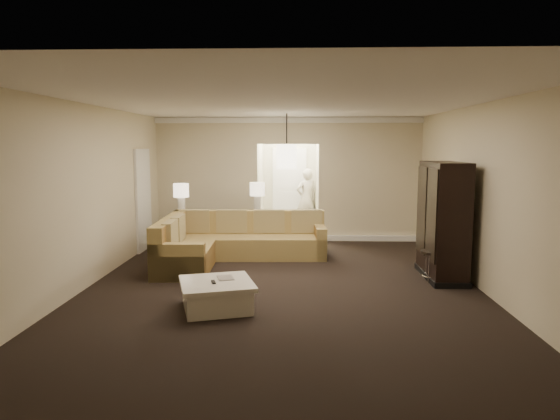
{
  "coord_description": "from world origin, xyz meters",
  "views": [
    {
      "loc": [
        0.23,
        -7.34,
        2.17
      ],
      "look_at": [
        -0.08,
        1.2,
        1.06
      ],
      "focal_mm": 32.0,
      "sensor_mm": 36.0,
      "label": 1
    }
  ],
  "objects_px": {
    "drink_table": "(433,259)",
    "person": "(306,196)",
    "console_table": "(220,227)",
    "sectional_sofa": "(229,242)",
    "armoire": "(443,223)",
    "coffee_table": "(217,295)"
  },
  "relations": [
    {
      "from": "drink_table",
      "to": "person",
      "type": "height_order",
      "value": "person"
    },
    {
      "from": "console_table",
      "to": "person",
      "type": "bearing_deg",
      "value": 42.95
    },
    {
      "from": "sectional_sofa",
      "to": "drink_table",
      "type": "height_order",
      "value": "sectional_sofa"
    },
    {
      "from": "console_table",
      "to": "person",
      "type": "xyz_separation_m",
      "value": [
        1.85,
        2.64,
        0.4
      ]
    },
    {
      "from": "sectional_sofa",
      "to": "drink_table",
      "type": "relative_size",
      "value": 6.1
    },
    {
      "from": "person",
      "to": "drink_table",
      "type": "bearing_deg",
      "value": 86.79
    },
    {
      "from": "console_table",
      "to": "drink_table",
      "type": "bearing_deg",
      "value": -44.11
    },
    {
      "from": "armoire",
      "to": "person",
      "type": "xyz_separation_m",
      "value": [
        -2.14,
        4.81,
        -0.04
      ]
    },
    {
      "from": "person",
      "to": "coffee_table",
      "type": "bearing_deg",
      "value": 54.3
    },
    {
      "from": "armoire",
      "to": "person",
      "type": "bearing_deg",
      "value": 114.01
    },
    {
      "from": "console_table",
      "to": "drink_table",
      "type": "relative_size",
      "value": 4.22
    },
    {
      "from": "sectional_sofa",
      "to": "person",
      "type": "xyz_separation_m",
      "value": [
        1.52,
        3.72,
        0.51
      ]
    },
    {
      "from": "console_table",
      "to": "sectional_sofa",
      "type": "bearing_deg",
      "value": -85.2
    },
    {
      "from": "coffee_table",
      "to": "drink_table",
      "type": "height_order",
      "value": "drink_table"
    },
    {
      "from": "coffee_table",
      "to": "console_table",
      "type": "height_order",
      "value": "console_table"
    },
    {
      "from": "sectional_sofa",
      "to": "coffee_table",
      "type": "bearing_deg",
      "value": -87.67
    },
    {
      "from": "armoire",
      "to": "drink_table",
      "type": "bearing_deg",
      "value": -131.79
    },
    {
      "from": "coffee_table",
      "to": "drink_table",
      "type": "relative_size",
      "value": 2.36
    },
    {
      "from": "coffee_table",
      "to": "armoire",
      "type": "bearing_deg",
      "value": 26.36
    },
    {
      "from": "console_table",
      "to": "drink_table",
      "type": "distance_m",
      "value": 4.49
    },
    {
      "from": "sectional_sofa",
      "to": "console_table",
      "type": "height_order",
      "value": "sectional_sofa"
    },
    {
      "from": "coffee_table",
      "to": "console_table",
      "type": "distance_m",
      "value": 3.92
    }
  ]
}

